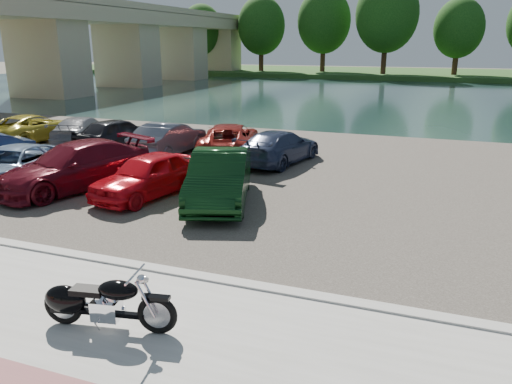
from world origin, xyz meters
The scene contains 19 objects.
ground centered at (0.00, 0.00, 0.00)m, with size 200.00×200.00×0.00m, color #595447.
promenade centered at (0.00, -1.00, 0.05)m, with size 60.00×6.00×0.10m, color #AAA7A0.
kerb centered at (0.00, 2.00, 0.07)m, with size 60.00×0.30×0.14m, color #AAA7A0.
parking_lot centered at (0.00, 11.00, 0.02)m, with size 60.00×18.00×0.04m, color #3B3630.
river centered at (0.00, 40.00, 0.00)m, with size 120.00×40.00×0.00m, color #1B3231.
far_bank centered at (0.00, 72.00, 0.30)m, with size 120.00×24.00×0.60m, color #284A1A.
bridge centered at (-28.00, 41.02, 5.52)m, with size 7.00×56.00×8.55m.
far_trees centered at (4.36, 65.79, 7.49)m, with size 70.25×10.68×12.52m.
motorcycle centered at (-0.14, -0.27, 0.56)m, with size 2.31×0.83×1.05m.
car_2 centered at (-8.42, 6.14, 0.69)m, with size 2.14×4.65×1.29m, color #809ABA.
car_3 centered at (-6.14, 6.54, 0.79)m, with size 2.11×5.20×1.51m, color #5E0D19.
car_4 centered at (-3.48, 6.63, 0.72)m, with size 1.60×3.97×1.35m, color red.
car_5 centered at (-1.11, 6.80, 0.81)m, with size 1.63×4.68×1.54m, color black.
car_6 centered at (-13.67, 12.53, 0.70)m, with size 2.18×4.72×1.31m, color gold.
car_7 centered at (-11.03, 12.93, 0.68)m, with size 1.80×4.42×1.28m, color gray.
car_8 centered at (-8.67, 12.46, 0.75)m, with size 1.67×4.16×1.42m, color black.
car_9 centered at (-5.89, 12.17, 0.74)m, with size 1.47×4.23×1.39m, color slate.
car_10 centered at (-3.43, 12.95, 0.72)m, with size 2.26×4.90×1.36m, color maroon.
car_11 centered at (-1.02, 12.34, 0.69)m, with size 1.83×4.51×1.31m, color #28324E.
Camera 1 is at (4.86, -6.24, 4.66)m, focal length 35.00 mm.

